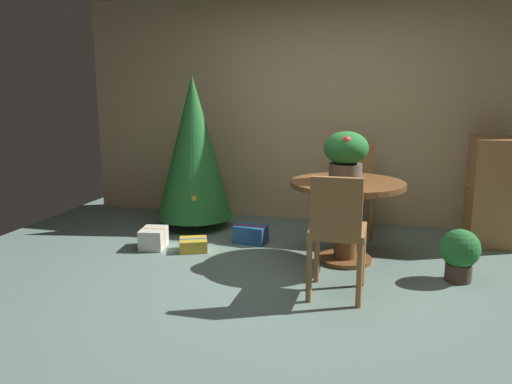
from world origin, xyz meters
name	(u,v)px	position (x,y,z in m)	size (l,w,h in m)	color
ground_plane	(295,288)	(0.00, 0.00, 0.00)	(6.60, 6.60, 0.00)	slate
back_wall_panel	(331,110)	(0.00, 2.20, 1.30)	(6.00, 0.10, 2.60)	tan
round_dining_table	(347,205)	(0.32, 0.74, 0.53)	(1.01, 1.01, 0.74)	brown
flower_vase	(346,153)	(0.30, 0.77, 0.99)	(0.39, 0.39, 0.44)	#665B51
wooden_chair_far	(354,184)	(0.32, 1.70, 0.54)	(0.44, 0.39, 0.98)	#9E6B3D
wooden_chair_near	(337,228)	(0.32, -0.11, 0.54)	(0.41, 0.45, 0.94)	#9E6B3D
holiday_tree	(194,148)	(-1.43, 1.49, 0.90)	(0.85, 0.85, 1.69)	brown
gift_box_gold	(193,245)	(-1.12, 0.67, 0.06)	(0.33, 0.32, 0.12)	gold
gift_box_blue	(251,234)	(-0.65, 1.06, 0.09)	(0.34, 0.24, 0.18)	#1E569E
gift_box_cream	(153,238)	(-1.54, 0.66, 0.10)	(0.27, 0.33, 0.20)	silver
wooden_cabinet	(495,191)	(1.71, 1.70, 0.53)	(0.51, 0.60, 1.07)	#9E6B3D
potted_plant	(460,253)	(1.26, 0.49, 0.24)	(0.32, 0.32, 0.43)	#4C382D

